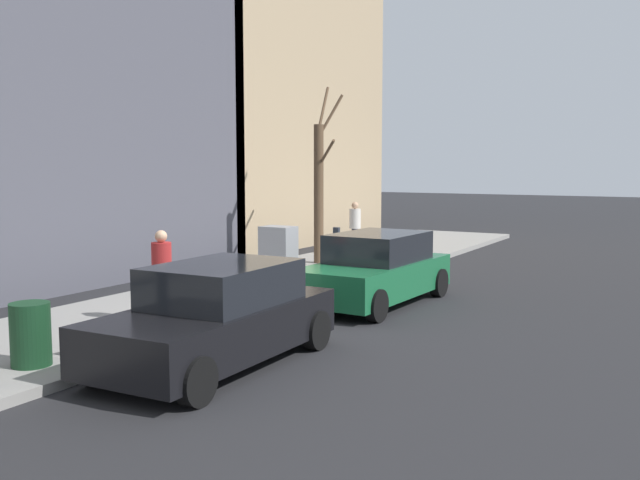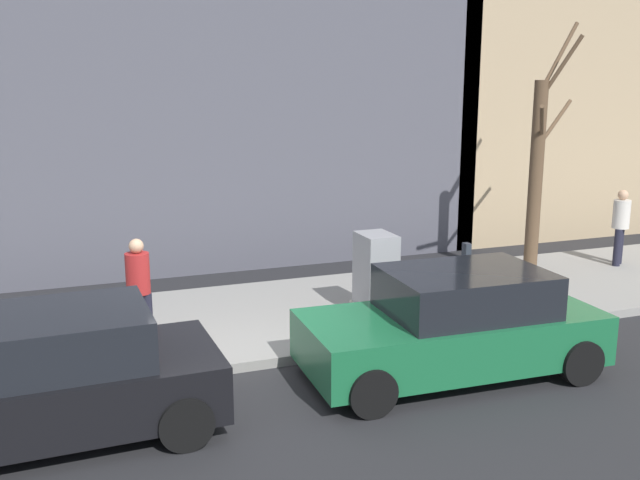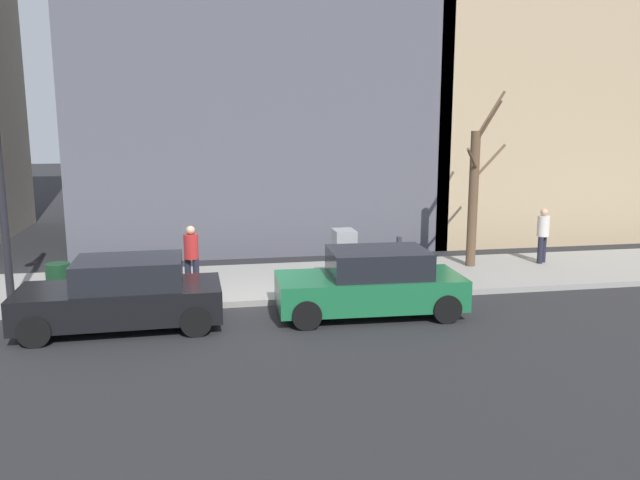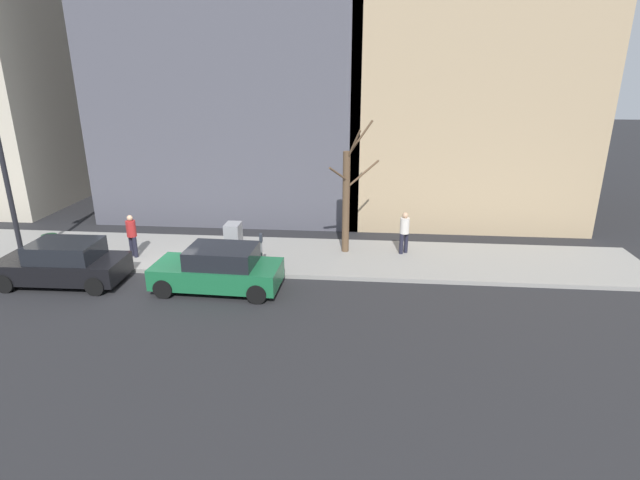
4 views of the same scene
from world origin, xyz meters
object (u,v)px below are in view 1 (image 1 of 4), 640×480
object	(u,v)px
parked_car_green	(375,270)
bare_tree	(319,188)
trash_bin	(31,334)
pedestrian_midblock	(162,270)
pedestrian_near_meter	(355,225)
utility_box	(278,258)
parking_meter	(336,249)
parked_car_black	(217,317)

from	to	relation	value
parked_car_green	bare_tree	xyz separation A→B (m)	(3.70, -4.09, 1.59)
parked_car_green	bare_tree	world-z (taller)	bare_tree
trash_bin	pedestrian_midblock	size ratio (longest dim) A/B	0.54
pedestrian_near_meter	bare_tree	bearing A→B (deg)	-37.98
trash_bin	pedestrian_near_meter	distance (m)	13.64
pedestrian_near_meter	pedestrian_midblock	distance (m)	10.50
pedestrian_near_meter	parked_car_green	bearing A→B (deg)	-7.49
pedestrian_midblock	parked_car_green	bearing A→B (deg)	-179.32
utility_box	pedestrian_near_meter	distance (m)	6.59
parking_meter	bare_tree	bearing A→B (deg)	-54.02
parked_car_green	pedestrian_midblock	size ratio (longest dim) A/B	2.57
trash_bin	pedestrian_near_meter	bearing A→B (deg)	-82.91
parked_car_black	trash_bin	distance (m)	2.62
parking_meter	pedestrian_midblock	xyz separation A→B (m)	(0.80, 5.19, 0.11)
utility_box	trash_bin	bearing A→B (deg)	93.24
parked_car_green	parked_car_black	world-z (taller)	same
parked_car_green	pedestrian_near_meter	distance (m)	7.36
bare_tree	trash_bin	xyz separation A→B (m)	(-1.70, 11.27, -1.72)
parked_car_green	trash_bin	xyz separation A→B (m)	(2.00, 7.18, -0.14)
parked_car_green	trash_bin	world-z (taller)	parked_car_green
utility_box	pedestrian_near_meter	size ratio (longest dim) A/B	0.86
parked_car_green	pedestrian_near_meter	world-z (taller)	pedestrian_near_meter
parked_car_green	utility_box	size ratio (longest dim) A/B	2.98
pedestrian_near_meter	pedestrian_midblock	bearing A→B (deg)	-30.32
parked_car_black	pedestrian_midblock	bearing A→B (deg)	-32.21
trash_bin	pedestrian_near_meter	size ratio (longest dim) A/B	0.54
pedestrian_midblock	bare_tree	bearing A→B (deg)	-139.81
parked_car_green	pedestrian_near_meter	bearing A→B (deg)	-57.78
parking_meter	utility_box	world-z (taller)	utility_box
parking_meter	utility_box	size ratio (longest dim) A/B	0.94
parked_car_green	utility_box	bearing A→B (deg)	4.59
utility_box	trash_bin	size ratio (longest dim) A/B	1.59
parking_meter	pedestrian_near_meter	bearing A→B (deg)	-67.79
utility_box	pedestrian_near_meter	xyz separation A→B (m)	(1.28, -6.46, 0.24)
parking_meter	trash_bin	world-z (taller)	parking_meter
parking_meter	bare_tree	size ratio (longest dim) A/B	0.26
parking_meter	utility_box	distance (m)	1.51
trash_bin	parked_car_green	bearing A→B (deg)	-105.59
parked_car_black	pedestrian_near_meter	bearing A→B (deg)	-74.04
utility_box	bare_tree	xyz separation A→B (m)	(1.30, -4.20, 1.47)
parked_car_green	trash_bin	bearing A→B (deg)	76.52
bare_tree	parking_meter	bearing A→B (deg)	125.98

